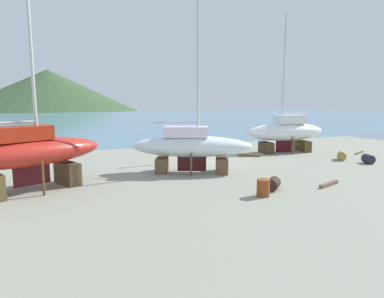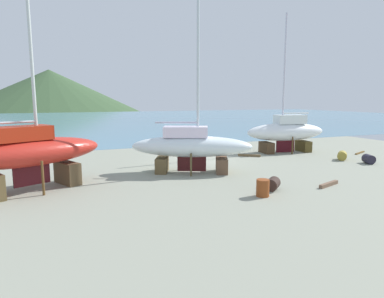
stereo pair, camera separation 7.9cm
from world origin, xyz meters
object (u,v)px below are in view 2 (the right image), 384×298
Objects in this scene: sailboat_mid_port at (286,131)px; barrel_tipped_center at (369,159)px; sailboat_far_slipway at (191,146)px; barrel_rust_near at (273,184)px; sailboat_large_starboard at (30,153)px; barrel_rust_far at (263,188)px; barrel_rust_mid at (342,156)px.

sailboat_mid_port is 7.03m from barrel_tipped_center.
barrel_rust_near is (2.27, -5.41, -1.37)m from sailboat_far_slipway.
barrel_tipped_center is at bearing 116.24° from sailboat_mid_port.
sailboat_large_starboard is 22.02m from barrel_tipped_center.
sailboat_large_starboard reaches higher than sailboat_far_slipway.
barrel_rust_far is (-1.11, -0.76, 0.10)m from barrel_rust_near.
barrel_rust_near is at bearing -153.10° from barrel_rust_mid.
sailboat_mid_port reaches higher than barrel_rust_far.
sailboat_large_starboard is 1.08× the size of sailboat_mid_port.
sailboat_far_slipway is at bearing 178.24° from barrel_rust_mid.
sailboat_far_slipway is 1.02× the size of sailboat_mid_port.
barrel_rust_mid reaches higher than barrel_rust_near.
barrel_rust_mid is at bearing 27.70° from barrel_rust_far.
sailboat_large_starboard is 1.06× the size of sailboat_far_slipway.
barrel_rust_near is at bearing 56.51° from sailboat_mid_port.
barrel_rust_far is 0.89× the size of barrel_rust_mid.
sailboat_mid_port is 14.16× the size of barrel_rust_far.
barrel_rust_far reaches higher than barrel_rust_near.
sailboat_large_starboard is 14.45× the size of barrel_rust_near.
barrel_tipped_center is 1.00× the size of barrel_rust_far.
barrel_rust_far reaches higher than barrel_tipped_center.
barrel_rust_mid is at bearing 26.90° from barrel_rust_near.
sailboat_large_starboard reaches higher than barrel_rust_near.
barrel_rust_far is (1.16, -6.17, -1.27)m from sailboat_far_slipway.
barrel_rust_mid reaches higher than barrel_tipped_center.
barrel_rust_near is 11.14m from barrel_rust_mid.
sailboat_far_slipway is at bearing 100.67° from barrel_rust_far.
sailboat_far_slipway is at bearing 112.76° from barrel_rust_near.
barrel_tipped_center is at bearing 14.85° from sailboat_far_slipway.
sailboat_large_starboard reaches higher than sailboat_mid_port.
sailboat_far_slipway is at bearing 29.23° from sailboat_mid_port.
barrel_tipped_center is 1.90m from barrel_rust_mid.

